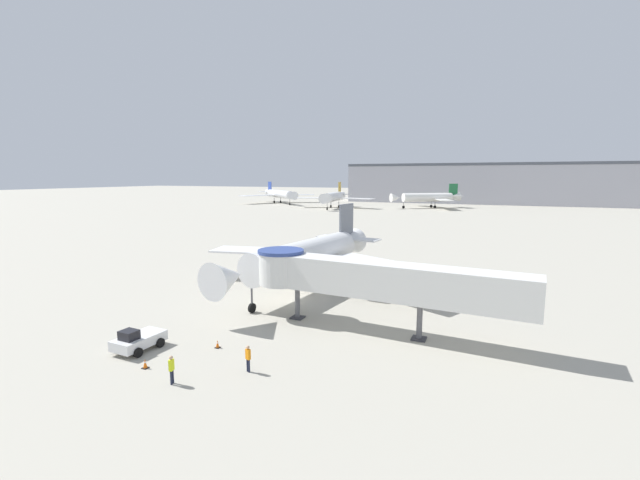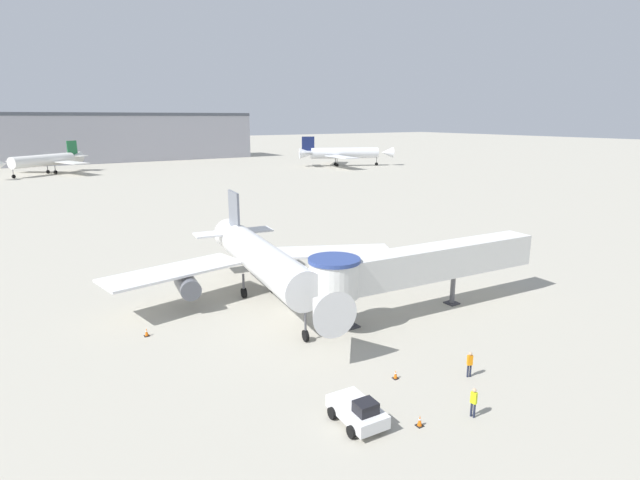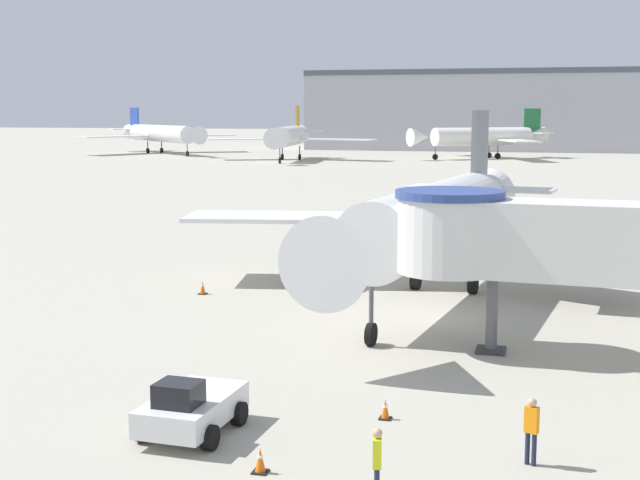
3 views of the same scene
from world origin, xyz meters
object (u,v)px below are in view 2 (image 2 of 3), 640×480
object	(u,v)px
main_airplane	(263,261)
traffic_cone_apron_front	(420,421)
jet_bridge	(414,265)
ground_crew_wing_walker	(470,363)
traffic_cone_near_nose	(396,375)
traffic_cone_port_wing	(147,332)
pushback_tug_white	(358,411)
background_jet_navy_tail	(343,153)
ground_crew_marshaller	(474,400)
background_jet_green_tail	(45,160)

from	to	relation	value
main_airplane	traffic_cone_apron_front	bearing A→B (deg)	-86.40
jet_bridge	ground_crew_wing_walker	bearing A→B (deg)	-109.68
traffic_cone_near_nose	traffic_cone_port_wing	xyz separation A→B (m)	(-12.09, 15.53, 0.03)
jet_bridge	traffic_cone_near_nose	distance (m)	12.47
pushback_tug_white	traffic_cone_near_nose	distance (m)	5.70
traffic_cone_near_nose	background_jet_navy_tail	xyz separation A→B (m)	(81.66, 121.86, 4.22)
traffic_cone_near_nose	ground_crew_marshaller	distance (m)	5.77
pushback_tug_white	traffic_cone_near_nose	xyz separation A→B (m)	(5.05, 2.60, -0.47)
ground_crew_wing_walker	traffic_cone_apron_front	bearing A→B (deg)	-139.20
pushback_tug_white	ground_crew_wing_walker	xyz separation A→B (m)	(9.28, 0.16, 0.27)
traffic_cone_apron_front	traffic_cone_near_nose	size ratio (longest dim) A/B	1.08
ground_crew_marshaller	traffic_cone_apron_front	bearing A→B (deg)	61.70
ground_crew_marshaller	jet_bridge	bearing A→B (deg)	-41.31
traffic_cone_apron_front	background_jet_green_tail	distance (m)	152.83
traffic_cone_apron_front	traffic_cone_near_nose	distance (m)	5.21
ground_crew_marshaller	background_jet_navy_tail	world-z (taller)	background_jet_navy_tail
traffic_cone_near_nose	ground_crew_marshaller	size ratio (longest dim) A/B	0.33
ground_crew_wing_walker	background_jet_navy_tail	size ratio (longest dim) A/B	0.06
main_airplane	pushback_tug_white	size ratio (longest dim) A/B	7.60
traffic_cone_apron_front	traffic_cone_port_wing	size ratio (longest dim) A/B	0.97
ground_crew_marshaller	background_jet_green_tail	size ratio (longest dim) A/B	0.07
main_airplane	traffic_cone_port_wing	world-z (taller)	main_airplane
jet_bridge	traffic_cone_near_nose	xyz separation A→B (m)	(-8.77, -7.85, -4.09)
pushback_tug_white	traffic_cone_port_wing	world-z (taller)	pushback_tug_white
jet_bridge	traffic_cone_apron_front	world-z (taller)	jet_bridge
pushback_tug_white	traffic_cone_apron_front	world-z (taller)	pushback_tug_white
background_jet_navy_tail	traffic_cone_apron_front	bearing A→B (deg)	170.19
traffic_cone_near_nose	background_jet_navy_tail	bearing A→B (deg)	56.18
traffic_cone_near_nose	jet_bridge	bearing A→B (deg)	41.83
traffic_cone_near_nose	pushback_tug_white	bearing A→B (deg)	-152.70
jet_bridge	traffic_cone_apron_front	distance (m)	17.21
pushback_tug_white	main_airplane	bearing A→B (deg)	81.20
main_airplane	pushback_tug_white	bearing A→B (deg)	-94.37
traffic_cone_near_nose	background_jet_green_tail	size ratio (longest dim) A/B	0.02
jet_bridge	background_jet_navy_tail	world-z (taller)	background_jet_navy_tail
background_jet_green_tail	traffic_cone_apron_front	bearing A→B (deg)	-34.58
main_airplane	ground_crew_wing_walker	world-z (taller)	main_airplane
background_jet_navy_tail	background_jet_green_tail	distance (m)	93.73
ground_crew_wing_walker	background_jet_green_tail	size ratio (longest dim) A/B	0.07
pushback_tug_white	ground_crew_wing_walker	distance (m)	9.28
traffic_cone_near_nose	background_jet_navy_tail	size ratio (longest dim) A/B	0.02
traffic_cone_apron_front	traffic_cone_near_nose	bearing A→B (deg)	63.67
background_jet_navy_tail	background_jet_green_tail	xyz separation A→B (m)	(-90.01, 26.13, -0.29)
traffic_cone_port_wing	traffic_cone_apron_front	bearing A→B (deg)	-64.17
pushback_tug_white	jet_bridge	bearing A→B (deg)	40.15
ground_crew_marshaller	ground_crew_wing_walker	xyz separation A→B (m)	(3.38, 3.22, -0.01)
traffic_cone_apron_front	ground_crew_marshaller	bearing A→B (deg)	-17.36
ground_crew_wing_walker	background_jet_green_tail	bearing A→B (deg)	116.77
background_jet_green_tail	background_jet_navy_tail	bearing A→B (deg)	36.96
main_airplane	traffic_cone_near_nose	bearing A→B (deg)	-79.92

